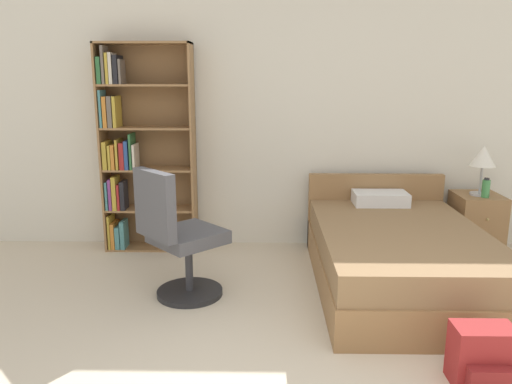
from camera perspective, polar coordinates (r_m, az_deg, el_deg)
wall_back at (r=4.98m, az=5.10°, el=8.59°), size 9.00×0.06×2.60m
bookshelf at (r=4.97m, az=-13.46°, el=4.76°), size 0.89×0.29×1.99m
bed at (r=4.27m, az=15.83°, el=-6.90°), size 1.31×2.02×0.76m
office_chair at (r=3.84m, az=-8.91°, el=-5.34°), size 0.72×0.72×1.03m
nightstand at (r=5.25m, az=23.81°, el=-3.41°), size 0.41×0.48×0.59m
table_lamp at (r=5.10m, az=24.52°, el=3.51°), size 0.23×0.23×0.47m
water_bottle at (r=5.07m, az=24.78°, el=0.39°), size 0.07×0.07×0.18m
backpack_red at (r=3.17m, az=24.52°, el=-16.88°), size 0.34×0.27×0.35m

